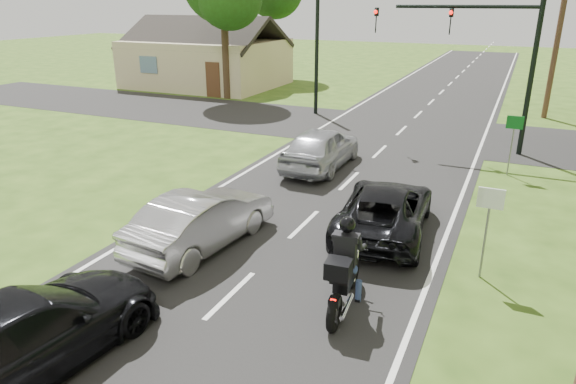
% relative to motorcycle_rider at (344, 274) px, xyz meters
% --- Properties ---
extents(ground, '(140.00, 140.00, 0.00)m').
position_rel_motorcycle_rider_xyz_m(ground, '(-2.32, -0.51, -0.79)').
color(ground, '#2D4914').
rests_on(ground, ground).
extents(road, '(8.00, 100.00, 0.01)m').
position_rel_motorcycle_rider_xyz_m(road, '(-2.32, 9.49, -0.78)').
color(road, black).
rests_on(road, ground).
extents(cross_road, '(60.00, 7.00, 0.01)m').
position_rel_motorcycle_rider_xyz_m(cross_road, '(-2.32, 15.49, -0.78)').
color(cross_road, black).
rests_on(cross_road, ground).
extents(motorcycle_rider, '(0.68, 2.32, 2.00)m').
position_rel_motorcycle_rider_xyz_m(motorcycle_rider, '(0.00, 0.00, 0.00)').
color(motorcycle_rider, black).
rests_on(motorcycle_rider, ground).
extents(dark_suv, '(2.61, 4.89, 1.31)m').
position_rel_motorcycle_rider_xyz_m(dark_suv, '(-0.19, 3.93, -0.12)').
color(dark_suv, black).
rests_on(dark_suv, road).
extents(silver_sedan, '(1.94, 4.46, 1.43)m').
position_rel_motorcycle_rider_xyz_m(silver_sedan, '(-4.11, 1.21, -0.06)').
color(silver_sedan, '#BBBAC0').
rests_on(silver_sedan, road).
extents(silver_suv, '(1.84, 4.53, 1.54)m').
position_rel_motorcycle_rider_xyz_m(silver_suv, '(-3.74, 8.48, -0.00)').
color(silver_suv, '#A9AAB1').
rests_on(silver_suv, road).
extents(dark_car_behind, '(2.40, 5.04, 1.42)m').
position_rel_motorcycle_rider_xyz_m(dark_car_behind, '(-4.18, -3.90, -0.06)').
color(dark_car_behind, black).
rests_on(dark_car_behind, road).
extents(traffic_signal, '(6.38, 0.44, 6.00)m').
position_rel_motorcycle_rider_xyz_m(traffic_signal, '(1.02, 13.49, 3.35)').
color(traffic_signal, black).
rests_on(traffic_signal, ground).
extents(signal_pole_far, '(0.20, 0.20, 6.00)m').
position_rel_motorcycle_rider_xyz_m(signal_pole_far, '(-7.52, 17.49, 2.21)').
color(signal_pole_far, black).
rests_on(signal_pole_far, ground).
extents(utility_pole_far, '(1.60, 0.28, 10.00)m').
position_rel_motorcycle_rider_xyz_m(utility_pole_far, '(3.88, 21.49, 4.30)').
color(utility_pole_far, brown).
rests_on(utility_pole_far, ground).
extents(sign_white, '(0.55, 0.07, 2.12)m').
position_rel_motorcycle_rider_xyz_m(sign_white, '(2.38, 2.47, 0.81)').
color(sign_white, slate).
rests_on(sign_white, ground).
extents(sign_green, '(0.55, 0.07, 2.12)m').
position_rel_motorcycle_rider_xyz_m(sign_green, '(2.58, 10.47, 0.81)').
color(sign_green, slate).
rests_on(sign_green, ground).
extents(house, '(10.20, 8.00, 4.84)m').
position_rel_motorcycle_rider_xyz_m(house, '(-18.32, 23.49, 0.98)').
color(house, tan).
rests_on(house, ground).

